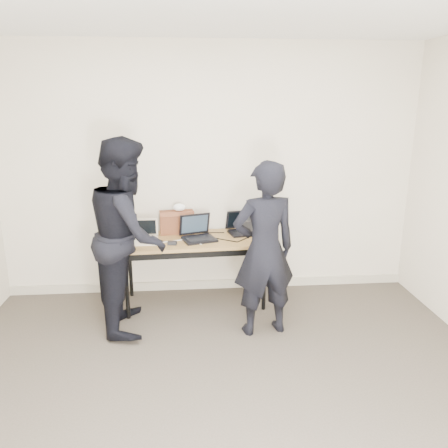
{
  "coord_description": "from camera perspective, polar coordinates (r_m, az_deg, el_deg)",
  "views": [
    {
      "loc": [
        -0.23,
        -2.43,
        2.1
      ],
      "look_at": [
        0.1,
        1.6,
        0.95
      ],
      "focal_mm": 35.0,
      "sensor_mm": 36.0,
      "label": 1
    }
  ],
  "objects": [
    {
      "name": "tissue",
      "position": [
        4.67,
        -5.87,
        2.19
      ],
      "size": [
        0.13,
        0.1,
        0.08
      ],
      "primitive_type": "ellipsoid",
      "rotation": [
        0.0,
        0.0,
        0.01
      ],
      "color": "white",
      "rests_on": "leather_satchel"
    },
    {
      "name": "power_brick",
      "position": [
        4.36,
        -6.77,
        -2.49
      ],
      "size": [
        0.1,
        0.07,
        0.03
      ],
      "primitive_type": "cube",
      "rotation": [
        0.0,
        0.0,
        -0.13
      ],
      "color": "black",
      "rests_on": "desk"
    },
    {
      "name": "equipment_box",
      "position": [
        4.73,
        3.68,
        -0.13
      ],
      "size": [
        0.31,
        0.27,
        0.16
      ],
      "primitive_type": "cube",
      "rotation": [
        0.0,
        0.0,
        0.15
      ],
      "color": "black",
      "rests_on": "desk"
    },
    {
      "name": "baseboard",
      "position": [
        5.1,
        -1.72,
        -7.86
      ],
      "size": [
        4.5,
        0.03,
        0.1
      ],
      "primitive_type": "cube",
      "color": "#B1A993",
      "rests_on": "ground"
    },
    {
      "name": "laptop_center",
      "position": [
        4.5,
        -3.46,
        -1.28
      ],
      "size": [
        0.4,
        0.39,
        0.25
      ],
      "rotation": [
        0.0,
        0.0,
        0.3
      ],
      "color": "black",
      "rests_on": "desk"
    },
    {
      "name": "person_observer",
      "position": [
        4.13,
        -12.39,
        -1.42
      ],
      "size": [
        0.73,
        0.91,
        1.8
      ],
      "primitive_type": "imported",
      "rotation": [
        0.0,
        0.0,
        1.63
      ],
      "color": "black",
      "rests_on": "ground"
    },
    {
      "name": "laptop_right",
      "position": [
        4.72,
        2.45,
        -0.51
      ],
      "size": [
        0.37,
        0.36,
        0.23
      ],
      "rotation": [
        0.0,
        0.0,
        0.22
      ],
      "color": "black",
      "rests_on": "desk"
    },
    {
      "name": "cables",
      "position": [
        4.51,
        -3.35,
        -1.92
      ],
      "size": [
        1.15,
        0.41,
        0.01
      ],
      "rotation": [
        0.0,
        0.0,
        -0.14
      ],
      "color": "silver",
      "rests_on": "desk"
    },
    {
      "name": "room",
      "position": [
        2.55,
        0.74,
        -1.19
      ],
      "size": [
        4.6,
        4.6,
        2.8
      ],
      "color": "#433C33",
      "rests_on": "ground"
    },
    {
      "name": "desk",
      "position": [
        4.54,
        -3.89,
        -2.67
      ],
      "size": [
        1.54,
        0.74,
        0.72
      ],
      "rotation": [
        0.0,
        0.0,
        0.06
      ],
      "color": "olive",
      "rests_on": "ground"
    },
    {
      "name": "leather_satchel",
      "position": [
        4.7,
        -6.17,
        0.31
      ],
      "size": [
        0.38,
        0.22,
        0.25
      ],
      "rotation": [
        0.0,
        0.0,
        0.11
      ],
      "color": "brown",
      "rests_on": "desk"
    },
    {
      "name": "laptop_beige",
      "position": [
        4.49,
        -10.41,
        -1.74
      ],
      "size": [
        0.27,
        0.27,
        0.22
      ],
      "rotation": [
        0.0,
        0.0,
        -0.02
      ],
      "color": "beige",
      "rests_on": "desk"
    },
    {
      "name": "person_typist",
      "position": [
        3.94,
        5.27,
        -3.39
      ],
      "size": [
        0.65,
        0.49,
        1.61
      ],
      "primitive_type": "imported",
      "rotation": [
        0.0,
        0.0,
        3.34
      ],
      "color": "black",
      "rests_on": "ground"
    }
  ]
}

